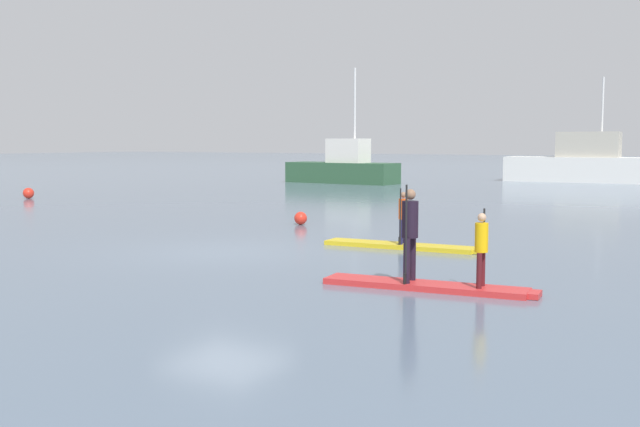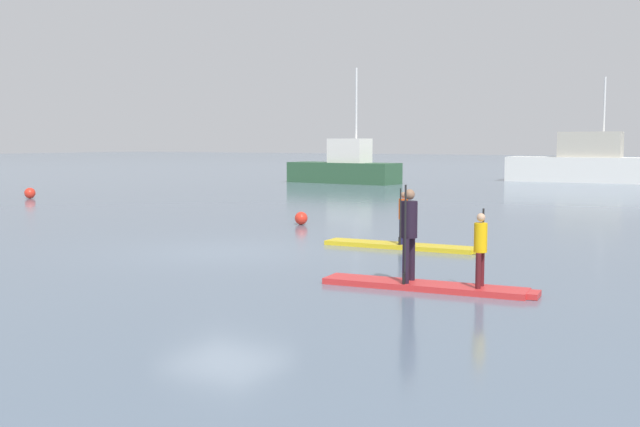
# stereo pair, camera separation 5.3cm
# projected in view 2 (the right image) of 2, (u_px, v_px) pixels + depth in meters

# --- Properties ---
(ground_plane) EXTENTS (240.00, 240.00, 0.00)m
(ground_plane) POSITION_uv_depth(u_px,v_px,m) (225.00, 252.00, 16.56)
(ground_plane) COLOR slate
(paddleboard_near) EXTENTS (3.71, 0.86, 0.10)m
(paddleboard_near) POSITION_uv_depth(u_px,v_px,m) (402.00, 246.00, 17.23)
(paddleboard_near) COLOR gold
(paddleboard_near) RESTS_ON ground
(paddler_child_solo) EXTENTS (0.22, 0.41, 1.28)m
(paddler_child_solo) POSITION_uv_depth(u_px,v_px,m) (403.00, 215.00, 17.14)
(paddler_child_solo) COLOR #19194C
(paddler_child_solo) RESTS_ON paddleboard_near
(paddleboard_far) EXTENTS (3.59, 0.98, 0.10)m
(paddleboard_far) POSITION_uv_depth(u_px,v_px,m) (428.00, 286.00, 12.44)
(paddleboard_far) COLOR red
(paddleboard_far) RESTS_ON ground
(paddler_adult) EXTENTS (0.30, 0.49, 1.62)m
(paddler_adult) POSITION_uv_depth(u_px,v_px,m) (409.00, 229.00, 12.48)
(paddler_adult) COLOR black
(paddler_adult) RESTS_ON paddleboard_far
(paddler_child_front) EXTENTS (0.23, 0.41, 1.25)m
(paddler_child_front) POSITION_uv_depth(u_px,v_px,m) (481.00, 246.00, 12.03)
(paddler_child_front) COLOR #4C1419
(paddler_child_front) RESTS_ON paddleboard_far
(fishing_boat_white_large) EXTENTS (8.94, 3.36, 6.17)m
(fishing_boat_white_large) POSITION_uv_depth(u_px,v_px,m) (585.00, 163.00, 45.05)
(fishing_boat_white_large) COLOR silver
(fishing_boat_white_large) RESTS_ON ground
(fishing_boat_green_midground) EXTENTS (6.81, 2.45, 6.58)m
(fishing_boat_green_midground) POSITION_uv_depth(u_px,v_px,m) (345.00, 168.00, 43.97)
(fishing_boat_green_midground) COLOR #2D5638
(fishing_boat_green_midground) RESTS_ON ground
(mooring_buoy_near) EXTENTS (0.38, 0.38, 0.38)m
(mooring_buoy_near) POSITION_uv_depth(u_px,v_px,m) (301.00, 218.00, 22.07)
(mooring_buoy_near) COLOR red
(mooring_buoy_near) RESTS_ON ground
(mooring_buoy_mid) EXTENTS (0.46, 0.46, 0.46)m
(mooring_buoy_mid) POSITION_uv_depth(u_px,v_px,m) (30.00, 193.00, 32.20)
(mooring_buoy_mid) COLOR red
(mooring_buoy_mid) RESTS_ON ground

